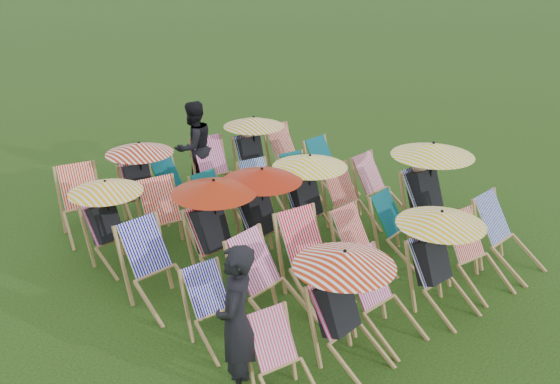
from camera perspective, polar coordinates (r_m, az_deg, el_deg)
ground at (r=9.07m, az=0.82°, el=-5.53°), size 100.00×100.00×0.00m
deckchair_0 at (r=6.28m, az=0.41°, el=-15.37°), size 0.64×0.82×0.83m
deckchair_1 at (r=6.64m, az=6.20°, el=-10.43°), size 1.08×1.16×1.28m
deckchair_2 at (r=7.21m, az=9.61°, el=-9.64°), size 0.68×0.91×0.94m
deckchair_3 at (r=7.73m, az=14.57°, el=-6.06°), size 1.06×1.11×1.26m
deckchair_4 at (r=8.42m, az=17.69°, el=-5.47°), size 0.70×0.92×0.94m
deckchair_5 at (r=9.00m, az=20.25°, el=-3.77°), size 0.74×0.97×0.99m
deckchair_6 at (r=7.06m, az=-5.73°, el=-10.66°), size 0.58×0.79×0.84m
deckchair_7 at (r=7.34m, az=-0.70°, el=-8.28°), size 0.84×1.05×1.02m
deckchair_8 at (r=7.86m, az=3.15°, el=-6.06°), size 0.78×1.01×1.03m
deckchair_9 at (r=8.38m, az=7.68°, el=-4.87°), size 0.64×0.85×0.89m
deckchair_10 at (r=8.91m, az=11.12°, el=-3.30°), size 0.74×0.92×0.90m
deckchair_11 at (r=9.51m, az=13.83°, el=0.23°), size 1.22×1.26×1.45m
deckchair_12 at (r=7.80m, az=-11.03°, el=-6.78°), size 0.74×0.98×1.01m
deckchair_13 at (r=8.21m, az=-5.71°, el=-3.30°), size 1.13×1.19×1.34m
deckchair_14 at (r=8.61m, az=-1.34°, el=-1.99°), size 1.11×1.19×1.32m
deckchair_15 at (r=9.15m, az=2.90°, el=-0.51°), size 1.10×1.14×1.31m
deckchair_16 at (r=9.68m, az=6.45°, el=-0.70°), size 0.66×0.89×0.94m
deckchair_17 at (r=10.24m, az=9.21°, el=0.46°), size 0.73×0.94×0.94m
deckchair_18 at (r=8.82m, az=-15.23°, el=-2.67°), size 1.01×1.09×1.19m
deckchair_19 at (r=9.06m, az=-10.27°, el=-2.46°), size 0.78×0.99×0.99m
deckchair_20 at (r=9.51m, az=-5.44°, el=-1.25°), size 0.70×0.90×0.90m
deckchair_21 at (r=9.98m, az=-1.52°, el=-0.01°), size 0.69×0.89×0.89m
deckchair_22 at (r=10.46m, az=2.04°, el=0.94°), size 0.64×0.83×0.84m
deckchair_23 at (r=10.96m, az=4.75°, el=2.18°), size 0.71×0.93×0.94m
deckchair_24 at (r=9.84m, az=-17.48°, el=-1.05°), size 0.84×1.04×1.01m
deckchair_25 at (r=10.07m, az=-12.57°, el=1.00°), size 1.06×1.13×1.26m
deckchair_26 at (r=10.40m, az=-9.48°, el=0.52°), size 0.69×0.86×0.85m
deckchair_27 at (r=10.78m, az=-5.75°, el=1.98°), size 0.80×1.01×1.00m
deckchair_28 at (r=11.15m, az=-2.35°, el=3.73°), size 1.08×1.15×1.28m
deckchair_29 at (r=11.64m, az=0.90°, el=3.55°), size 0.65×0.89×0.96m
person_left at (r=6.15m, az=-4.02°, el=-11.76°), size 0.69×0.69×1.62m
person_rear at (r=11.04m, az=-7.88°, el=4.10°), size 0.88×0.73×1.63m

